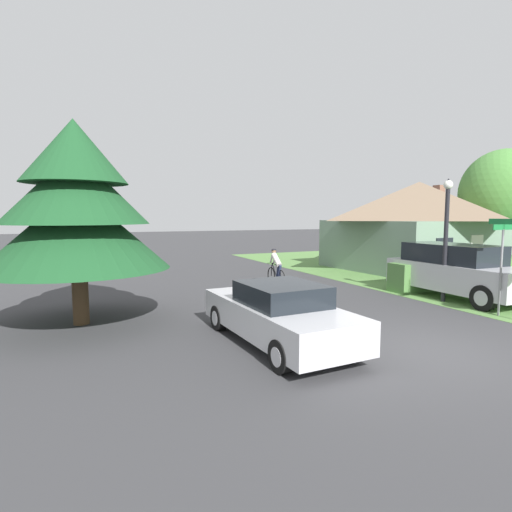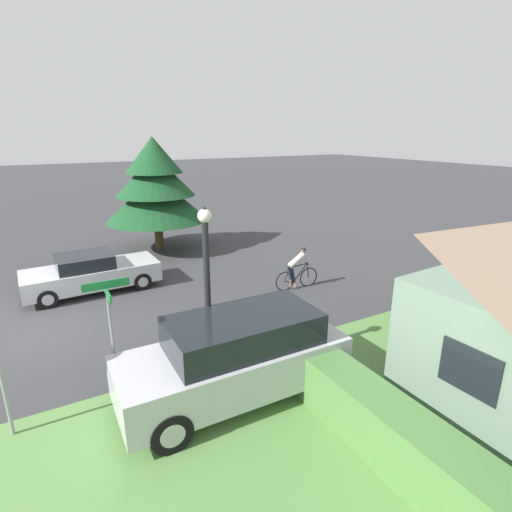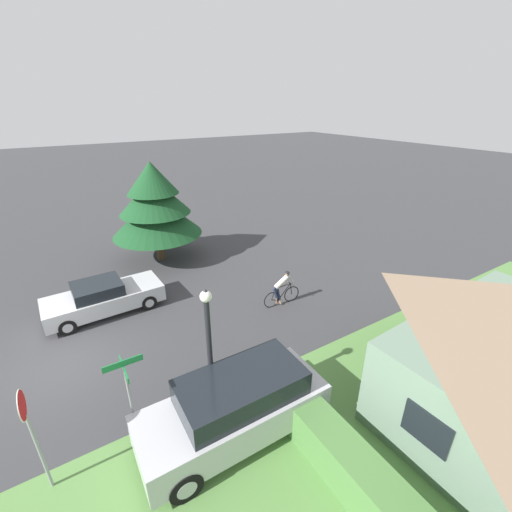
{
  "view_description": "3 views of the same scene",
  "coord_description": "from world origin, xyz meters",
  "px_view_note": "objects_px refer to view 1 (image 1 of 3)",
  "views": [
    {
      "loc": [
        -6.77,
        -6.06,
        2.91
      ],
      "look_at": [
        -0.13,
        8.49,
        1.31
      ],
      "focal_mm": 28.0,
      "sensor_mm": 36.0,
      "label": 1
    },
    {
      "loc": [
        12.25,
        0.46,
        5.62
      ],
      "look_at": [
        0.34,
        7.08,
        1.36
      ],
      "focal_mm": 28.0,
      "sensor_mm": 36.0,
      "label": 2
    },
    {
      "loc": [
        11.2,
        0.82,
        8.19
      ],
      "look_at": [
        -0.89,
        8.28,
        1.73
      ],
      "focal_mm": 24.0,
      "sensor_mm": 36.0,
      "label": 3
    }
  ],
  "objects_px": {
    "street_name_sign": "(502,249)",
    "deciduous_tree_right": "(503,193)",
    "conifer_tall_near": "(76,206)",
    "cottage_house": "(418,224)",
    "sedan_left_lane": "(278,314)",
    "cyclist": "(276,268)",
    "street_lamp": "(446,228)",
    "parked_suv_right": "(455,271)"
  },
  "relations": [
    {
      "from": "conifer_tall_near",
      "to": "street_lamp",
      "type": "bearing_deg",
      "value": -10.23
    },
    {
      "from": "cyclist",
      "to": "conifer_tall_near",
      "type": "bearing_deg",
      "value": 115.46
    },
    {
      "from": "deciduous_tree_right",
      "to": "cottage_house",
      "type": "bearing_deg",
      "value": 168.94
    },
    {
      "from": "cyclist",
      "to": "sedan_left_lane",
      "type": "bearing_deg",
      "value": 156.4
    },
    {
      "from": "street_lamp",
      "to": "street_name_sign",
      "type": "height_order",
      "value": "street_lamp"
    },
    {
      "from": "parked_suv_right",
      "to": "conifer_tall_near",
      "type": "bearing_deg",
      "value": 82.27
    },
    {
      "from": "cyclist",
      "to": "deciduous_tree_right",
      "type": "bearing_deg",
      "value": -83.03
    },
    {
      "from": "parked_suv_right",
      "to": "deciduous_tree_right",
      "type": "relative_size",
      "value": 0.73
    },
    {
      "from": "street_lamp",
      "to": "conifer_tall_near",
      "type": "height_order",
      "value": "conifer_tall_near"
    },
    {
      "from": "sedan_left_lane",
      "to": "street_lamp",
      "type": "relative_size",
      "value": 1.13
    },
    {
      "from": "parked_suv_right",
      "to": "cottage_house",
      "type": "bearing_deg",
      "value": -37.44
    },
    {
      "from": "street_lamp",
      "to": "street_name_sign",
      "type": "xyz_separation_m",
      "value": [
        -0.14,
        -2.06,
        -0.55
      ]
    },
    {
      "from": "sedan_left_lane",
      "to": "deciduous_tree_right",
      "type": "bearing_deg",
      "value": -70.32
    },
    {
      "from": "cottage_house",
      "to": "street_name_sign",
      "type": "height_order",
      "value": "cottage_house"
    },
    {
      "from": "street_name_sign",
      "to": "deciduous_tree_right",
      "type": "distance_m",
      "value": 14.53
    },
    {
      "from": "cottage_house",
      "to": "cyclist",
      "type": "bearing_deg",
      "value": -171.59
    },
    {
      "from": "cyclist",
      "to": "street_name_sign",
      "type": "bearing_deg",
      "value": -149.35
    },
    {
      "from": "cottage_house",
      "to": "conifer_tall_near",
      "type": "distance_m",
      "value": 18.19
    },
    {
      "from": "parked_suv_right",
      "to": "deciduous_tree_right",
      "type": "xyz_separation_m",
      "value": [
        10.86,
        5.72,
        3.28
      ]
    },
    {
      "from": "cottage_house",
      "to": "cyclist",
      "type": "relative_size",
      "value": 5.29
    },
    {
      "from": "conifer_tall_near",
      "to": "deciduous_tree_right",
      "type": "height_order",
      "value": "deciduous_tree_right"
    },
    {
      "from": "sedan_left_lane",
      "to": "deciduous_tree_right",
      "type": "relative_size",
      "value": 0.69
    },
    {
      "from": "street_lamp",
      "to": "sedan_left_lane",
      "type": "bearing_deg",
      "value": -167.19
    },
    {
      "from": "cyclist",
      "to": "street_name_sign",
      "type": "distance_m",
      "value": 8.08
    },
    {
      "from": "street_name_sign",
      "to": "conifer_tall_near",
      "type": "xyz_separation_m",
      "value": [
        -11.14,
        4.1,
        1.22
      ]
    },
    {
      "from": "conifer_tall_near",
      "to": "cyclist",
      "type": "bearing_deg",
      "value": 21.91
    },
    {
      "from": "deciduous_tree_right",
      "to": "sedan_left_lane",
      "type": "bearing_deg",
      "value": -158.07
    },
    {
      "from": "cottage_house",
      "to": "deciduous_tree_right",
      "type": "bearing_deg",
      "value": -14.07
    },
    {
      "from": "street_name_sign",
      "to": "deciduous_tree_right",
      "type": "relative_size",
      "value": 0.42
    },
    {
      "from": "cottage_house",
      "to": "deciduous_tree_right",
      "type": "distance_m",
      "value": 5.92
    },
    {
      "from": "cottage_house",
      "to": "parked_suv_right",
      "type": "height_order",
      "value": "cottage_house"
    },
    {
      "from": "cottage_house",
      "to": "deciduous_tree_right",
      "type": "xyz_separation_m",
      "value": [
        5.55,
        -1.08,
        1.76
      ]
    },
    {
      "from": "cottage_house",
      "to": "street_name_sign",
      "type": "relative_size",
      "value": 3.32
    },
    {
      "from": "cottage_house",
      "to": "street_lamp",
      "type": "relative_size",
      "value": 2.27
    },
    {
      "from": "sedan_left_lane",
      "to": "cottage_house",
      "type": "bearing_deg",
      "value": -59.22
    },
    {
      "from": "cottage_house",
      "to": "sedan_left_lane",
      "type": "xyz_separation_m",
      "value": [
        -13.4,
        -8.71,
        -1.81
      ]
    },
    {
      "from": "cyclist",
      "to": "street_lamp",
      "type": "xyz_separation_m",
      "value": [
        3.79,
        -5.06,
        1.75
      ]
    },
    {
      "from": "street_lamp",
      "to": "street_name_sign",
      "type": "relative_size",
      "value": 1.47
    },
    {
      "from": "cottage_house",
      "to": "street_name_sign",
      "type": "bearing_deg",
      "value": -127.72
    },
    {
      "from": "sedan_left_lane",
      "to": "cyclist",
      "type": "xyz_separation_m",
      "value": [
        3.43,
        6.7,
        0.06
      ]
    },
    {
      "from": "conifer_tall_near",
      "to": "deciduous_tree_right",
      "type": "xyz_separation_m",
      "value": [
        23.02,
        3.95,
        1.08
      ]
    },
    {
      "from": "street_lamp",
      "to": "deciduous_tree_right",
      "type": "xyz_separation_m",
      "value": [
        11.73,
        5.98,
        1.76
      ]
    }
  ]
}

